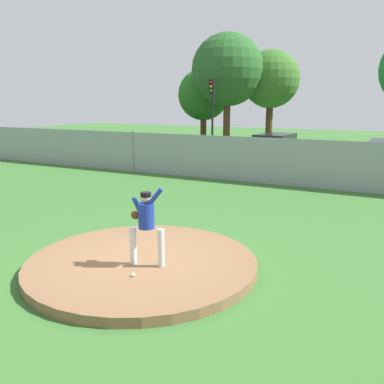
{
  "coord_description": "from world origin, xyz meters",
  "views": [
    {
      "loc": [
        4.65,
        -6.76,
        3.45
      ],
      "look_at": [
        0.14,
        2.05,
        1.25
      ],
      "focal_mm": 38.45,
      "sensor_mm": 36.0,
      "label": 1
    }
  ],
  "objects_px": {
    "parked_car_champagne": "(274,151)",
    "traffic_cone_orange": "(183,157)",
    "pitcher_youth": "(146,221)",
    "baseball": "(133,275)",
    "traffic_light_near": "(212,103)"
  },
  "relations": [
    {
      "from": "parked_car_champagne",
      "to": "traffic_cone_orange",
      "type": "bearing_deg",
      "value": -175.01
    },
    {
      "from": "pitcher_youth",
      "to": "parked_car_champagne",
      "type": "xyz_separation_m",
      "value": [
        -1.67,
        14.89,
        -0.3
      ]
    },
    {
      "from": "baseball",
      "to": "pitcher_youth",
      "type": "bearing_deg",
      "value": 97.82
    },
    {
      "from": "traffic_cone_orange",
      "to": "traffic_light_near",
      "type": "bearing_deg",
      "value": 92.25
    },
    {
      "from": "pitcher_youth",
      "to": "parked_car_champagne",
      "type": "distance_m",
      "value": 14.98
    },
    {
      "from": "parked_car_champagne",
      "to": "traffic_light_near",
      "type": "distance_m",
      "value": 7.15
    },
    {
      "from": "pitcher_youth",
      "to": "baseball",
      "type": "distance_m",
      "value": 1.09
    },
    {
      "from": "pitcher_youth",
      "to": "baseball",
      "type": "height_order",
      "value": "pitcher_youth"
    },
    {
      "from": "traffic_light_near",
      "to": "baseball",
      "type": "bearing_deg",
      "value": -69.63
    },
    {
      "from": "pitcher_youth",
      "to": "parked_car_champagne",
      "type": "bearing_deg",
      "value": 96.4
    },
    {
      "from": "parked_car_champagne",
      "to": "baseball",
      "type": "bearing_deg",
      "value": -83.55
    },
    {
      "from": "pitcher_youth",
      "to": "traffic_light_near",
      "type": "height_order",
      "value": "traffic_light_near"
    },
    {
      "from": "pitcher_youth",
      "to": "baseball",
      "type": "xyz_separation_m",
      "value": [
        0.08,
        -0.6,
        -0.9
      ]
    },
    {
      "from": "traffic_light_near",
      "to": "traffic_cone_orange",
      "type": "bearing_deg",
      "value": -87.75
    },
    {
      "from": "baseball",
      "to": "parked_car_champagne",
      "type": "distance_m",
      "value": 15.6
    }
  ]
}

